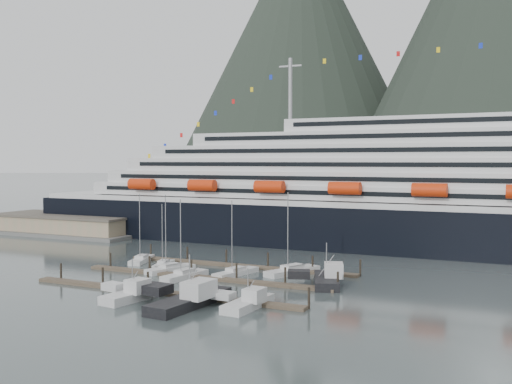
% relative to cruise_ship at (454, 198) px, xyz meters
% --- Properties ---
extents(ground, '(1600.00, 1600.00, 0.00)m').
position_rel_cruise_ship_xyz_m(ground, '(-30.03, -54.94, -12.04)').
color(ground, '#495657').
rests_on(ground, ground).
extents(cruise_ship, '(210.00, 30.40, 50.30)m').
position_rel_cruise_ship_xyz_m(cruise_ship, '(0.00, 0.00, 0.00)').
color(cruise_ship, black).
rests_on(cruise_ship, ground).
extents(warehouse, '(46.00, 20.00, 5.80)m').
position_rel_cruise_ship_xyz_m(warehouse, '(-102.03, -12.94, -9.79)').
color(warehouse, '#595956').
rests_on(warehouse, ground).
extents(dock_near, '(48.18, 2.28, 3.20)m').
position_rel_cruise_ship_xyz_m(dock_near, '(-34.95, -64.89, -11.73)').
color(dock_near, '#46372D').
rests_on(dock_near, ground).
extents(dock_mid, '(48.18, 2.28, 3.20)m').
position_rel_cruise_ship_xyz_m(dock_mid, '(-34.95, -51.89, -11.73)').
color(dock_mid, '#46372D').
rests_on(dock_mid, ground).
extents(dock_far, '(48.18, 2.28, 3.20)m').
position_rel_cruise_ship_xyz_m(dock_far, '(-34.95, -38.89, -11.73)').
color(dock_far, '#46372D').
rests_on(dock_far, ground).
extents(sailboat_a, '(4.45, 8.13, 12.58)m').
position_rel_cruise_ship_xyz_m(sailboat_a, '(-47.79, -45.19, -11.63)').
color(sailboat_a, silver).
rests_on(sailboat_a, ground).
extents(sailboat_b, '(5.73, 10.26, 14.74)m').
position_rel_cruise_ship_xyz_m(sailboat_b, '(-43.83, -48.86, -11.61)').
color(sailboat_b, silver).
rests_on(sailboat_b, ground).
extents(sailboat_c, '(4.19, 10.22, 14.35)m').
position_rel_cruise_ship_xyz_m(sailboat_c, '(-38.11, -52.96, -11.61)').
color(sailboat_c, silver).
rests_on(sailboat_c, ground).
extents(sailboat_d, '(4.54, 10.79, 13.90)m').
position_rel_cruise_ship_xyz_m(sailboat_d, '(-31.35, -46.68, -11.63)').
color(sailboat_d, silver).
rests_on(sailboat_d, ground).
extents(sailboat_e, '(5.10, 9.69, 14.34)m').
position_rel_cruise_ship_xyz_m(sailboat_e, '(-54.97, -42.48, -11.62)').
color(sailboat_e, silver).
rests_on(sailboat_e, ground).
extents(sailboat_g, '(7.26, 11.90, 15.38)m').
position_rel_cruise_ship_xyz_m(sailboat_g, '(-22.65, -41.22, -11.60)').
color(sailboat_g, silver).
rests_on(sailboat_g, ground).
extents(trawler_b, '(8.18, 10.72, 6.71)m').
position_rel_cruise_ship_xyz_m(trawler_b, '(-36.51, -69.93, -11.17)').
color(trawler_b, silver).
rests_on(trawler_b, ground).
extents(trawler_c, '(11.35, 16.06, 8.12)m').
position_rel_cruise_ship_xyz_m(trawler_c, '(-26.91, -69.61, -11.05)').
color(trawler_c, black).
rests_on(trawler_c, ground).
extents(trawler_d, '(7.72, 10.44, 6.09)m').
position_rel_cruise_ship_xyz_m(trawler_d, '(-18.98, -67.04, -11.22)').
color(trawler_d, silver).
rests_on(trawler_d, ground).
extents(trawler_e, '(10.30, 12.49, 7.75)m').
position_rel_cruise_ship_xyz_m(trawler_e, '(-14.17, -47.60, -11.08)').
color(trawler_e, black).
rests_on(trawler_e, ground).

